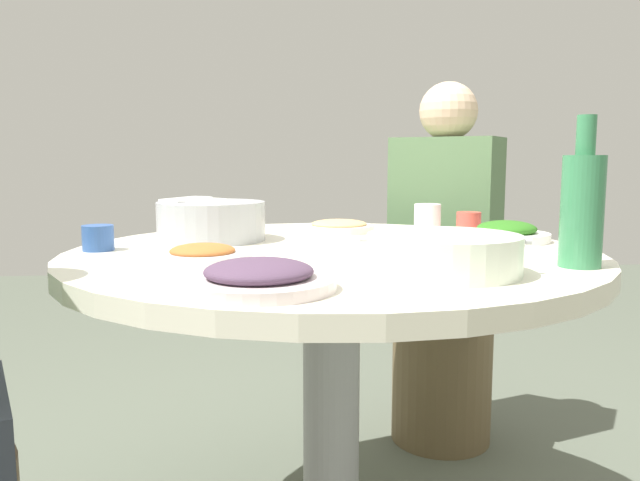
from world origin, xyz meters
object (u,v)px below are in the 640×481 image
at_px(tea_cup_far, 427,217).
at_px(stool_for_diner_right, 442,374).
at_px(soup_bowl, 444,255).
at_px(tea_cup_side, 469,222).
at_px(round_dining_table, 331,305).
at_px(rice_bowl, 211,220).
at_px(dish_noodles, 339,226).
at_px(green_bottle, 582,207).
at_px(tea_cup_near, 98,238).
at_px(dish_greens, 507,233).
at_px(diner_right, 446,217).
at_px(dish_eggplant, 259,277).
at_px(dish_tofu_braise, 203,255).

xyz_separation_m(tea_cup_far, stool_for_diner_right, (-0.15, -0.31, -0.58)).
xyz_separation_m(soup_bowl, tea_cup_side, (-0.26, -0.60, -0.01)).
bearing_deg(round_dining_table, soup_bowl, 117.65).
relative_size(rice_bowl, dish_noodles, 1.34).
height_order(green_bottle, stool_for_diner_right, green_bottle).
height_order(tea_cup_near, tea_cup_far, tea_cup_far).
distance_m(round_dining_table, dish_greens, 0.48).
bearing_deg(tea_cup_near, diner_right, -147.26).
height_order(tea_cup_near, diner_right, diner_right).
xyz_separation_m(rice_bowl, tea_cup_side, (-0.69, -0.11, -0.02)).
bearing_deg(dish_eggplant, stool_for_diner_right, -120.32).
distance_m(dish_eggplant, diner_right, 1.25).
bearing_deg(tea_cup_side, soup_bowl, 66.97).
bearing_deg(rice_bowl, dish_noodles, -155.63).
bearing_deg(round_dining_table, green_bottle, 148.13).
xyz_separation_m(dish_eggplant, stool_for_diner_right, (-0.63, -1.08, -0.56)).
relative_size(dish_tofu_braise, green_bottle, 0.69).
bearing_deg(dish_eggplant, tea_cup_near, -52.29).
distance_m(soup_bowl, diner_right, 1.02).
height_order(dish_greens, diner_right, diner_right).
distance_m(dish_eggplant, dish_noodles, 0.78).
relative_size(dish_eggplant, green_bottle, 0.86).
distance_m(dish_noodles, tea_cup_far, 0.26).
relative_size(round_dining_table, diner_right, 1.52).
bearing_deg(stool_for_diner_right, tea_cup_side, 82.20).
bearing_deg(rice_bowl, tea_cup_far, -164.04).
xyz_separation_m(rice_bowl, dish_greens, (-0.72, 0.09, -0.03)).
height_order(round_dining_table, tea_cup_side, tea_cup_side).
height_order(dish_greens, stool_for_diner_right, dish_greens).
distance_m(dish_greens, dish_eggplant, 0.79).
bearing_deg(dish_noodles, rice_bowl, 24.37).
relative_size(dish_tofu_braise, dish_noodles, 0.98).
height_order(dish_eggplant, green_bottle, green_bottle).
xyz_separation_m(dish_tofu_braise, tea_cup_far, (-0.59, -0.51, 0.02)).
bearing_deg(tea_cup_near, dish_noodles, -152.03).
relative_size(dish_noodles, tea_cup_near, 2.91).
distance_m(dish_greens, diner_right, 0.57).
relative_size(rice_bowl, diner_right, 0.35).
xyz_separation_m(dish_eggplant, dish_noodles, (-0.23, -0.75, -0.00)).
xyz_separation_m(dish_greens, stool_for_diner_right, (-0.02, -0.57, -0.56)).
relative_size(rice_bowl, soup_bowl, 0.91).
bearing_deg(diner_right, green_bottle, 87.75).
xyz_separation_m(dish_tofu_braise, dish_eggplant, (-0.11, 0.26, 0.00)).
bearing_deg(diner_right, rice_bowl, 32.74).
relative_size(tea_cup_near, diner_right, 0.09).
height_order(tea_cup_near, stool_for_diner_right, tea_cup_near).
relative_size(dish_eggplant, tea_cup_near, 3.55).
bearing_deg(round_dining_table, dish_tofu_braise, 28.50).
relative_size(round_dining_table, dish_tofu_braise, 6.03).
height_order(dish_greens, tea_cup_side, tea_cup_side).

